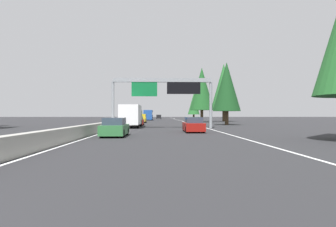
# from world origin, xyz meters

# --- Properties ---
(ground_plane) EXTENTS (320.00, 320.00, 0.00)m
(ground_plane) POSITION_xyz_m (60.00, 0.00, 0.00)
(ground_plane) COLOR #262628
(median_barrier) EXTENTS (180.00, 0.56, 0.90)m
(median_barrier) POSITION_xyz_m (80.00, 0.30, 0.45)
(median_barrier) COLOR #9E9B93
(median_barrier) RESTS_ON ground
(shoulder_stripe_right) EXTENTS (160.00, 0.16, 0.01)m
(shoulder_stripe_right) POSITION_xyz_m (70.00, -11.52, 0.01)
(shoulder_stripe_right) COLOR silver
(shoulder_stripe_right) RESTS_ON ground
(shoulder_stripe_median) EXTENTS (160.00, 0.16, 0.01)m
(shoulder_stripe_median) POSITION_xyz_m (70.00, -0.25, 0.01)
(shoulder_stripe_median) COLOR silver
(shoulder_stripe_median) RESTS_ON ground
(sign_gantry_overhead) EXTENTS (0.50, 12.68, 6.31)m
(sign_gantry_overhead) POSITION_xyz_m (32.69, -6.04, 5.02)
(sign_gantry_overhead) COLOR gray
(sign_gantry_overhead) RESTS_ON ground
(sedan_distant_b) EXTENTS (4.40, 1.80, 1.47)m
(sedan_distant_b) POSITION_xyz_m (19.65, -2.01, 0.68)
(sedan_distant_b) COLOR #2D6B38
(sedan_distant_b) RESTS_ON ground
(sedan_near_center) EXTENTS (4.40, 1.80, 1.47)m
(sedan_near_center) POSITION_xyz_m (24.81, -8.86, 0.68)
(sedan_near_center) COLOR maroon
(sedan_near_center) RESTS_ON ground
(sedan_mid_right) EXTENTS (4.40, 1.80, 1.47)m
(sedan_mid_right) POSITION_xyz_m (43.34, -2.02, 0.68)
(sedan_mid_right) COLOR maroon
(sedan_mid_right) RESTS_ON ground
(minivan_far_right) EXTENTS (5.00, 1.95, 1.69)m
(minivan_far_right) POSITION_xyz_m (113.24, -5.18, 0.95)
(minivan_far_right) COLOR black
(minivan_far_right) RESTS_ON ground
(box_truck_mid_center) EXTENTS (8.50, 2.40, 2.95)m
(box_truck_mid_center) POSITION_xyz_m (35.11, -1.78, 1.61)
(box_truck_mid_center) COLOR white
(box_truck_mid_center) RESTS_ON ground
(bus_distant_a) EXTENTS (11.50, 2.55, 3.10)m
(bus_distant_a) POSITION_xyz_m (86.81, -1.99, 1.72)
(bus_distant_a) COLOR #1E4793
(bus_distant_a) RESTS_ON ground
(pickup_far_center) EXTENTS (5.60, 2.00, 1.86)m
(pickup_far_center) POSITION_xyz_m (58.80, -1.60, 0.91)
(pickup_far_center) COLOR #AD931E
(pickup_far_center) RESTS_ON ground
(conifer_right_near) EXTENTS (4.64, 4.64, 10.54)m
(conifer_right_near) POSITION_xyz_m (44.38, -16.82, 6.40)
(conifer_right_near) COLOR #4C3823
(conifer_right_near) RESTS_ON ground
(conifer_right_mid) EXTENTS (5.56, 5.56, 12.64)m
(conifer_right_mid) POSITION_xyz_m (62.47, -15.33, 7.69)
(conifer_right_mid) COLOR #4C3823
(conifer_right_mid) RESTS_ON ground
(conifer_right_far) EXTENTS (6.45, 6.45, 14.65)m
(conifer_right_far) POSITION_xyz_m (68.55, -21.84, 8.91)
(conifer_right_far) COLOR #4C3823
(conifer_right_far) RESTS_ON ground
(conifer_right_distant) EXTENTS (3.60, 3.60, 8.18)m
(conifer_right_distant) POSITION_xyz_m (82.91, -15.90, 4.96)
(conifer_right_distant) COLOR #4C3823
(conifer_right_distant) RESTS_ON ground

